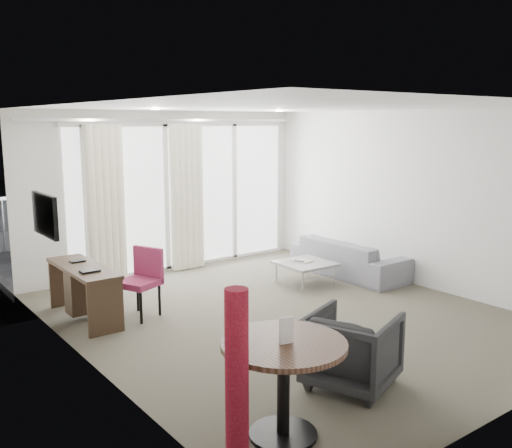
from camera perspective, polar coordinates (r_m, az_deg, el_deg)
floor at (r=7.32m, az=2.87°, el=-9.18°), size 5.00×6.00×0.00m
ceiling at (r=6.90m, az=3.06°, el=11.63°), size 5.00×6.00×0.00m
wall_left at (r=5.74m, az=-16.55°, el=-1.54°), size 0.00×6.00×2.60m
wall_right at (r=8.80m, az=15.56°, el=2.47°), size 0.00×6.00×2.60m
window_panel at (r=9.61m, az=-7.16°, el=2.79°), size 4.00×0.02×2.38m
window_frame at (r=9.60m, az=-7.12°, el=2.78°), size 4.10×0.06×2.44m
curtain_left at (r=8.83m, az=-14.80°, el=1.88°), size 0.60×0.20×2.38m
curtain_right at (r=9.44m, az=-6.92°, el=2.66°), size 0.60×0.20×2.38m
curtain_track at (r=9.24m, az=-8.45°, el=10.24°), size 4.80×0.04×0.04m
downlight_a at (r=7.74m, az=-10.01°, el=11.26°), size 0.12×0.12×0.02m
downlight_b at (r=8.90m, az=2.34°, el=11.24°), size 0.12×0.12×0.02m
desk at (r=7.42m, az=-16.80°, el=-6.62°), size 0.45×1.43×0.67m
tv at (r=7.10m, az=-20.37°, el=0.84°), size 0.05×0.80×0.50m
desk_chair at (r=7.29m, az=-11.65°, el=-5.87°), size 0.61×0.60×0.87m
round_table at (r=4.58m, az=2.75°, el=-16.19°), size 1.12×1.12×0.78m
menu_card at (r=4.42m, az=3.01°, el=-12.54°), size 0.11×0.04×0.21m
red_lamp at (r=4.08m, az=-1.93°, el=-15.44°), size 0.29×0.29×1.33m
tub_armchair at (r=5.46m, az=9.59°, el=-12.27°), size 0.99×0.98×0.70m
coffee_table at (r=8.68m, az=4.93°, el=-4.92°), size 0.78×0.78×0.34m
remote at (r=8.62m, az=4.37°, el=-3.70°), size 0.10×0.16×0.02m
magazine at (r=8.68m, az=4.62°, el=-3.61°), size 0.28×0.32×0.02m
sofa at (r=9.25m, az=9.26°, el=-3.29°), size 0.77×1.98×0.58m
terrace_slab at (r=11.15m, az=-10.91°, el=-2.87°), size 5.60×3.00×0.12m
rattan_chair_a at (r=11.16m, az=-8.87°, el=-0.47°), size 0.63×0.63×0.77m
rattan_chair_b at (r=12.01m, az=-7.05°, el=0.48°), size 0.71×0.71×0.83m
rattan_table at (r=11.44m, az=-6.77°, el=-0.87°), size 0.61×0.61×0.49m
balustrade at (r=12.35m, az=-13.98°, el=0.92°), size 5.50×0.06×1.05m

